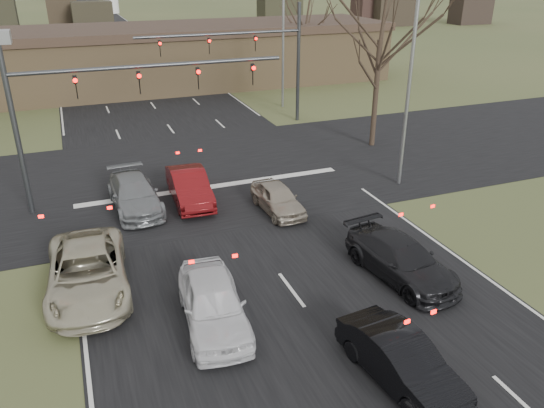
{
  "coord_description": "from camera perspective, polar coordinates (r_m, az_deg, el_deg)",
  "views": [
    {
      "loc": [
        -6.23,
        -11.18,
        10.34
      ],
      "look_at": [
        0.4,
        5.88,
        2.0
      ],
      "focal_mm": 35.0,
      "sensor_mm": 36.0,
      "label": 1
    }
  ],
  "objects": [
    {
      "name": "mast_arm_far",
      "position": [
        36.75,
        -1.31,
        16.16
      ],
      "size": [
        11.12,
        0.24,
        8.0
      ],
      "color": "#383A3D",
      "rests_on": "ground"
    },
    {
      "name": "car_white_sedan",
      "position": [
        16.72,
        -6.36,
        -10.52
      ],
      "size": [
        2.29,
        4.77,
        1.57
      ],
      "primitive_type": "imported",
      "rotation": [
        0.0,
        0.0,
        -0.1
      ],
      "color": "silver",
      "rests_on": "ground"
    },
    {
      "name": "building",
      "position": [
        50.45,
        -12.02,
        15.24
      ],
      "size": [
        42.4,
        10.4,
        5.3
      ],
      "color": "olive",
      "rests_on": "ground"
    },
    {
      "name": "car_silver_ahead",
      "position": [
        23.97,
        0.61,
        0.62
      ],
      "size": [
        1.64,
        3.8,
        1.28
      ],
      "primitive_type": "imported",
      "rotation": [
        0.0,
        0.0,
        0.03
      ],
      "color": "#A99D89",
      "rests_on": "ground"
    },
    {
      "name": "mast_arm_near",
      "position": [
        24.76,
        -18.77,
        10.94
      ],
      "size": [
        12.12,
        0.24,
        8.0
      ],
      "color": "#383A3D",
      "rests_on": "ground"
    },
    {
      "name": "road_main",
      "position": [
        72.19,
        -16.67,
        15.3
      ],
      "size": [
        14.0,
        300.0,
        0.02
      ],
      "primitive_type": "cube",
      "color": "black",
      "rests_on": "ground"
    },
    {
      "name": "car_silver_suv",
      "position": [
        19.17,
        -19.24,
        -6.92
      ],
      "size": [
        2.92,
        5.82,
        1.58
      ],
      "primitive_type": "imported",
      "rotation": [
        0.0,
        0.0,
        -0.05
      ],
      "color": "#BCB598",
      "rests_on": "ground"
    },
    {
      "name": "streetlight_right_far",
      "position": [
        41.5,
        0.97,
        17.92
      ],
      "size": [
        2.34,
        0.25,
        10.0
      ],
      "color": "gray",
      "rests_on": "ground"
    },
    {
      "name": "tree_right_far",
      "position": [
        50.94,
        3.69,
        20.64
      ],
      "size": [
        5.4,
        5.4,
        9.0
      ],
      "color": "black",
      "rests_on": "ground"
    },
    {
      "name": "ground",
      "position": [
        16.45,
        6.35,
        -14.62
      ],
      "size": [
        360.0,
        360.0,
        0.0
      ],
      "primitive_type": "plane",
      "color": "#45512B",
      "rests_on": "ground"
    },
    {
      "name": "car_black_hatch",
      "position": [
        15.12,
        13.71,
        -16.04
      ],
      "size": [
        1.92,
        4.3,
        1.37
      ],
      "primitive_type": "imported",
      "rotation": [
        0.0,
        0.0,
        0.12
      ],
      "color": "black",
      "rests_on": "ground"
    },
    {
      "name": "road_cross",
      "position": [
        28.82,
        -7.33,
        3.3
      ],
      "size": [
        200.0,
        14.0,
        0.02
      ],
      "primitive_type": "cube",
      "color": "black",
      "rests_on": "ground"
    },
    {
      "name": "car_red_ahead",
      "position": [
        25.2,
        -8.87,
        1.85
      ],
      "size": [
        1.8,
        4.67,
        1.52
      ],
      "primitive_type": "imported",
      "rotation": [
        0.0,
        0.0,
        -0.04
      ],
      "color": "#600D10",
      "rests_on": "ground"
    },
    {
      "name": "car_grey_ahead",
      "position": [
        25.01,
        -14.58,
        1.04
      ],
      "size": [
        2.21,
        5.02,
        1.43
      ],
      "primitive_type": "imported",
      "rotation": [
        0.0,
        0.0,
        0.04
      ],
      "color": "gray",
      "rests_on": "ground"
    },
    {
      "name": "streetlight_right_near",
      "position": [
        26.41,
        14.33,
        13.4
      ],
      "size": [
        2.34,
        0.25,
        10.0
      ],
      "color": "gray",
      "rests_on": "ground"
    },
    {
      "name": "car_charcoal_sedan",
      "position": [
        19.56,
        13.7,
        -5.77
      ],
      "size": [
        2.56,
        5.09,
        1.42
      ],
      "primitive_type": "imported",
      "rotation": [
        0.0,
        0.0,
        0.12
      ],
      "color": "black",
      "rests_on": "ground"
    }
  ]
}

